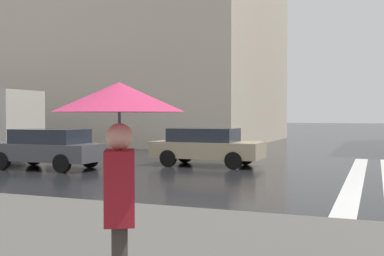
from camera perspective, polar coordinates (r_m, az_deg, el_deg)
The scene contains 4 objects.
haussmann_block_mid at distance 39.05m, azimuth -11.50°, elevation 13.05°, with size 16.69×27.06×19.84m.
car_dark_grey at distance 17.67m, azimuth -16.83°, elevation -2.24°, with size 1.85×4.10×1.41m.
car_champagne at distance 17.96m, azimuth 1.74°, elevation -2.12°, with size 1.85×4.10×1.41m.
pedestrian_approaching_kerb at distance 3.93m, azimuth -8.66°, elevation 0.30°, with size 1.08×1.08×2.01m.
Camera 1 is at (-11.41, 2.30, 1.89)m, focal length 44.73 mm.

